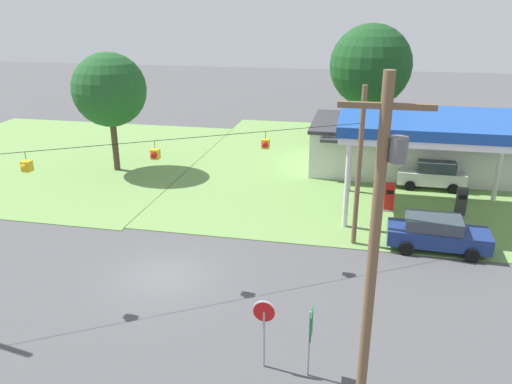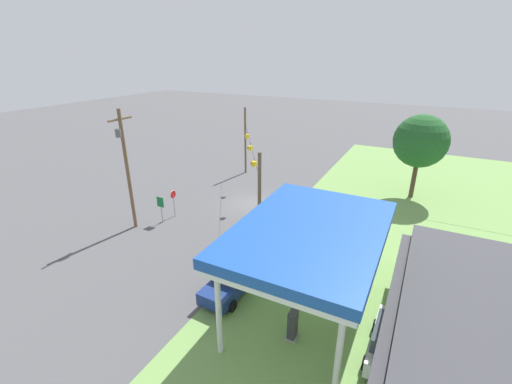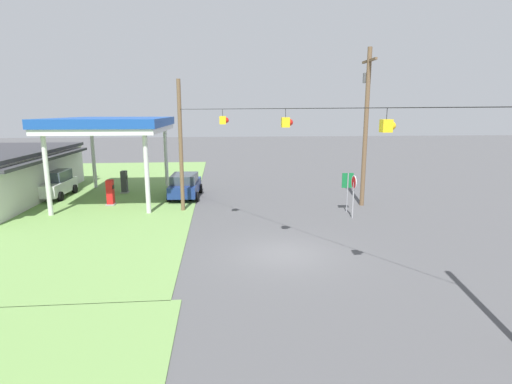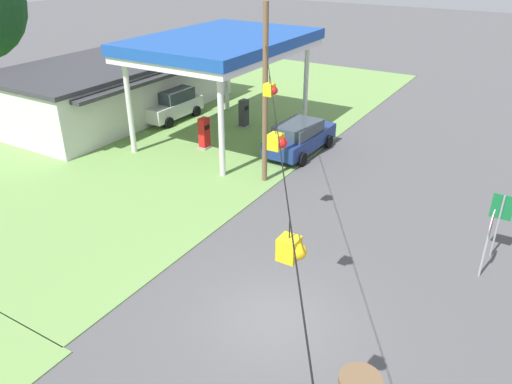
% 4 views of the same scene
% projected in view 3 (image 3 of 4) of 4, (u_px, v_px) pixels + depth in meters
% --- Properties ---
extents(ground_plane, '(160.00, 160.00, 0.00)m').
position_uv_depth(ground_plane, '(284.00, 254.00, 17.26)').
color(ground_plane, '#4C4C4F').
extents(grass_verge_station_corner, '(36.00, 28.00, 0.04)m').
position_uv_depth(grass_verge_station_corner, '(6.00, 195.00, 29.25)').
color(grass_verge_station_corner, '#6B934C').
rests_on(grass_verge_station_corner, ground).
extents(gas_station_canopy, '(10.16, 7.07, 5.61)m').
position_uv_depth(gas_station_canopy, '(113.00, 125.00, 27.04)').
color(gas_station_canopy, silver).
rests_on(gas_station_canopy, ground).
extents(fuel_pump_near, '(0.71, 0.56, 1.69)m').
position_uv_depth(fuel_pump_near, '(110.00, 193.00, 25.98)').
color(fuel_pump_near, gray).
rests_on(fuel_pump_near, ground).
extents(fuel_pump_far, '(0.71, 0.56, 1.69)m').
position_uv_depth(fuel_pump_far, '(124.00, 183.00, 29.82)').
color(fuel_pump_far, gray).
rests_on(fuel_pump_far, ground).
extents(car_at_pumps_front, '(4.83, 2.25, 1.71)m').
position_uv_depth(car_at_pumps_front, '(185.00, 185.00, 28.36)').
color(car_at_pumps_front, navy).
rests_on(car_at_pumps_front, ground).
extents(car_at_pumps_rear, '(4.29, 2.15, 1.90)m').
position_uv_depth(car_at_pumps_rear, '(54.00, 184.00, 28.35)').
color(car_at_pumps_rear, white).
rests_on(car_at_pumps_rear, ground).
extents(stop_sign_roadside, '(0.80, 0.08, 2.50)m').
position_uv_depth(stop_sign_roadside, '(354.00, 187.00, 22.63)').
color(stop_sign_roadside, '#99999E').
rests_on(stop_sign_roadside, ground).
extents(route_sign, '(0.10, 0.70, 2.40)m').
position_uv_depth(route_sign, '(348.00, 184.00, 24.13)').
color(route_sign, gray).
rests_on(route_sign, ground).
extents(utility_pole_main, '(2.20, 0.44, 9.89)m').
position_uv_depth(utility_pole_main, '(366.00, 120.00, 25.10)').
color(utility_pole_main, brown).
rests_on(utility_pole_main, ground).
extents(signal_span_gantry, '(16.46, 10.24, 7.90)m').
position_uv_depth(signal_span_gantry, '(285.00, 156.00, 16.41)').
color(signal_span_gantry, brown).
rests_on(signal_span_gantry, ground).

